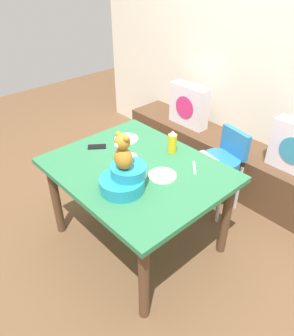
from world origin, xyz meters
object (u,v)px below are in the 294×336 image
at_px(highchair, 222,161).
at_px(dinner_plate_far, 162,176).
at_px(coffee_mug, 132,161).
at_px(dinner_plate_near, 126,139).
at_px(teddy_bear, 123,152).
at_px(ketchup_bottle, 172,142).
at_px(infant_seat_teal, 124,179).
at_px(cell_phone, 97,147).
at_px(dining_table, 137,178).
at_px(pillow_floral_left, 189,106).

relative_size(highchair, dinner_plate_far, 3.95).
distance_m(coffee_mug, dinner_plate_near, 0.42).
bearing_deg(dinner_plate_far, dinner_plate_near, 165.53).
distance_m(highchair, coffee_mug, 0.91).
distance_m(teddy_bear, dinner_plate_far, 0.40).
bearing_deg(ketchup_bottle, highchair, 71.47).
height_order(infant_seat_teal, dinner_plate_near, infant_seat_teal).
relative_size(highchair, coffee_mug, 6.58).
bearing_deg(dinner_plate_near, infant_seat_teal, -40.33).
bearing_deg(cell_phone, dining_table, -137.23).
bearing_deg(cell_phone, dinner_plate_far, -133.82).
xyz_separation_m(infant_seat_teal, cell_phone, (-0.57, 0.18, -0.07)).
xyz_separation_m(dinner_plate_near, cell_phone, (-0.06, -0.26, -0.00)).
xyz_separation_m(infant_seat_teal, ketchup_bottle, (-0.11, 0.57, 0.02)).
xyz_separation_m(teddy_bear, cell_phone, (-0.57, 0.18, -0.27)).
relative_size(infant_seat_teal, teddy_bear, 1.32).
height_order(infant_seat_teal, ketchup_bottle, ketchup_bottle).
bearing_deg(dinner_plate_near, ketchup_bottle, 19.47).
bearing_deg(infant_seat_teal, dinner_plate_near, 139.67).
xyz_separation_m(dining_table, teddy_bear, (0.13, -0.22, 0.37)).
bearing_deg(infant_seat_teal, teddy_bear, -90.00).
bearing_deg(cell_phone, highchair, -88.32).
xyz_separation_m(highchair, infant_seat_teal, (-0.05, -1.05, 0.29)).
relative_size(infant_seat_teal, dinner_plate_far, 1.65).
bearing_deg(dinner_plate_far, coffee_mug, -161.70).
height_order(pillow_floral_left, highchair, pillow_floral_left).
height_order(pillow_floral_left, infant_seat_teal, same).
bearing_deg(cell_phone, dinner_plate_near, -66.71).
relative_size(coffee_mug, cell_phone, 0.83).
bearing_deg(cell_phone, pillow_floral_left, -46.48).
distance_m(dining_table, ketchup_bottle, 0.40).
xyz_separation_m(pillow_floral_left, coffee_mug, (0.56, -1.26, 0.11)).
height_order(highchair, teddy_bear, teddy_bear).
relative_size(ketchup_bottle, coffee_mug, 1.54).
height_order(teddy_bear, dinner_plate_far, teddy_bear).
distance_m(pillow_floral_left, highchair, 0.89).
relative_size(highchair, teddy_bear, 3.16).
height_order(pillow_floral_left, teddy_bear, teddy_bear).
xyz_separation_m(dining_table, ketchup_bottle, (0.02, 0.35, 0.18)).
distance_m(teddy_bear, coffee_mug, 0.35).
distance_m(coffee_mug, dinner_plate_far, 0.25).
distance_m(teddy_bear, dinner_plate_near, 0.72).
relative_size(dining_table, dinner_plate_near, 6.34).
bearing_deg(dinner_plate_near, dining_table, -29.10).
bearing_deg(coffee_mug, cell_phone, -176.17).
relative_size(teddy_bear, dinner_plate_near, 1.25).
xyz_separation_m(pillow_floral_left, teddy_bear, (0.72, -1.47, 0.34)).
distance_m(highchair, ketchup_bottle, 0.59).
height_order(highchair, dinner_plate_near, highchair).
distance_m(pillow_floral_left, coffee_mug, 1.38).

